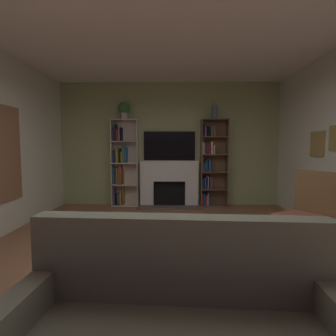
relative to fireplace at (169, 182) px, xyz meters
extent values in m
plane|color=#8D6143|center=(0.00, -3.14, -0.55)|extent=(7.80, 7.80, 0.00)
cube|color=#A1B17E|center=(0.00, 0.15, 0.87)|extent=(5.17, 0.06, 2.84)
cube|color=#9E8447|center=(2.51, -1.58, 0.86)|extent=(0.03, 0.41, 0.42)
cube|color=#495D44|center=(2.50, -1.58, 0.86)|extent=(0.01, 0.35, 0.36)
cube|color=white|center=(0.00, -3.14, 2.32)|extent=(5.17, 6.62, 0.06)
cube|color=white|center=(-0.51, 0.00, -0.27)|extent=(0.30, 0.22, 0.58)
cube|color=white|center=(0.51, 0.00, -0.27)|extent=(0.30, 0.22, 0.58)
cube|color=white|center=(0.00, 0.00, 0.26)|extent=(1.33, 0.22, 0.47)
cube|color=black|center=(0.00, 0.08, -0.27)|extent=(0.73, 0.08, 0.58)
cube|color=#5C4F4E|center=(0.00, -0.26, -0.54)|extent=(1.43, 0.30, 0.03)
cube|color=black|center=(0.00, 0.09, 0.83)|extent=(1.18, 0.06, 0.67)
cube|color=beige|center=(-1.32, -0.02, 0.44)|extent=(0.02, 0.27, 1.99)
cube|color=beige|center=(-0.73, -0.02, 0.44)|extent=(0.02, 0.27, 1.99)
cube|color=beige|center=(-1.02, 0.11, 0.44)|extent=(0.61, 0.02, 1.99)
cube|color=beige|center=(-1.02, -0.02, -0.55)|extent=(0.57, 0.27, 0.02)
cube|color=#544166|center=(-1.28, -0.01, -0.35)|extent=(0.03, 0.21, 0.37)
cube|color=black|center=(-1.23, 0.01, -0.41)|extent=(0.03, 0.18, 0.26)
cube|color=#2B568F|center=(-1.18, -0.01, -0.40)|extent=(0.04, 0.21, 0.28)
cube|color=#A3743C|center=(-1.12, -0.01, -0.36)|extent=(0.04, 0.22, 0.36)
cube|color=brown|center=(-1.07, 0.01, -0.32)|extent=(0.03, 0.17, 0.44)
cube|color=beige|center=(-1.02, -0.02, -0.06)|extent=(0.57, 0.27, 0.02)
cube|color=#1A4490|center=(-1.27, 0.00, 0.14)|extent=(0.04, 0.19, 0.38)
cube|color=olive|center=(-1.21, 0.02, 0.14)|extent=(0.04, 0.16, 0.39)
cube|color=brown|center=(-1.16, -0.01, 0.13)|extent=(0.03, 0.21, 0.35)
cube|color=brown|center=(-1.11, -0.01, 0.16)|extent=(0.04, 0.22, 0.43)
cube|color=brown|center=(-1.07, 0.01, 0.10)|extent=(0.02, 0.17, 0.30)
cube|color=beige|center=(-1.02, -0.02, 0.44)|extent=(0.57, 0.27, 0.02)
cube|color=navy|center=(-1.28, 0.00, 0.59)|extent=(0.03, 0.20, 0.29)
cube|color=#945341|center=(-1.24, 0.02, 0.62)|extent=(0.03, 0.15, 0.35)
cube|color=olive|center=(-1.19, 0.00, 0.62)|extent=(0.04, 0.19, 0.34)
cube|color=black|center=(-1.14, 0.02, 0.61)|extent=(0.04, 0.16, 0.33)
cube|color=olive|center=(-1.09, 0.00, 0.57)|extent=(0.04, 0.19, 0.25)
cube|color=#2E7652|center=(-1.04, -0.01, 0.65)|extent=(0.04, 0.21, 0.41)
cube|color=#2A5597|center=(-0.99, -0.01, 0.62)|extent=(0.04, 0.21, 0.35)
cube|color=beige|center=(-1.02, -0.02, 0.94)|extent=(0.57, 0.27, 0.02)
cube|color=#573678|center=(-1.28, 0.02, 1.10)|extent=(0.04, 0.16, 0.31)
cube|color=black|center=(-1.23, -0.01, 1.13)|extent=(0.04, 0.21, 0.38)
cube|color=#AF2B2F|center=(-1.18, -0.01, 1.07)|extent=(0.03, 0.22, 0.26)
cube|color=beige|center=(-1.14, 0.01, 1.13)|extent=(0.02, 0.18, 0.38)
cube|color=black|center=(-1.10, 0.00, 1.10)|extent=(0.04, 0.20, 0.30)
cube|color=beige|center=(-1.02, -0.02, 1.42)|extent=(0.57, 0.27, 0.02)
cube|color=brown|center=(0.73, -0.03, 0.44)|extent=(0.02, 0.30, 1.99)
cube|color=brown|center=(1.32, -0.03, 0.44)|extent=(0.02, 0.30, 1.99)
cube|color=brown|center=(1.02, 0.11, 0.44)|extent=(0.61, 0.02, 1.99)
cube|color=brown|center=(1.02, -0.03, -0.55)|extent=(0.57, 0.30, 0.02)
cube|color=#B03836|center=(0.76, 0.01, -0.41)|extent=(0.03, 0.18, 0.26)
cube|color=#1F3D95|center=(0.80, 0.00, -0.40)|extent=(0.04, 0.20, 0.27)
cube|color=#A33220|center=(0.85, -0.01, -0.43)|extent=(0.04, 0.21, 0.21)
cube|color=beige|center=(0.89, 0.00, -0.39)|extent=(0.02, 0.20, 0.30)
cube|color=#2F3C9A|center=(0.93, 0.01, -0.40)|extent=(0.03, 0.17, 0.27)
cube|color=brown|center=(1.02, -0.03, -0.16)|extent=(0.57, 0.30, 0.02)
cube|color=#1D5186|center=(0.77, 0.00, -0.04)|extent=(0.04, 0.20, 0.22)
cube|color=#224E91|center=(0.81, -0.02, -0.02)|extent=(0.02, 0.23, 0.26)
cube|color=#50277A|center=(0.86, 0.01, 0.01)|extent=(0.02, 0.18, 0.32)
cube|color=beige|center=(0.90, 0.01, -0.01)|extent=(0.02, 0.17, 0.27)
cube|color=#2E4393|center=(0.94, -0.02, -0.01)|extent=(0.02, 0.24, 0.28)
cube|color=#A42C37|center=(0.96, -0.03, -0.02)|extent=(0.02, 0.25, 0.25)
cube|color=brown|center=(1.02, -0.03, 0.24)|extent=(0.57, 0.30, 0.02)
cube|color=olive|center=(0.76, 0.01, 0.41)|extent=(0.03, 0.18, 0.33)
cube|color=navy|center=(0.80, -0.02, 0.35)|extent=(0.03, 0.23, 0.20)
cube|color=#336354|center=(0.84, -0.01, 0.37)|extent=(0.02, 0.21, 0.25)
cube|color=navy|center=(0.86, -0.02, 0.39)|extent=(0.02, 0.24, 0.28)
cube|color=#28508B|center=(0.92, -0.02, 0.38)|extent=(0.04, 0.24, 0.25)
cube|color=brown|center=(1.02, -0.03, 0.64)|extent=(0.57, 0.30, 0.02)
cube|color=beige|center=(0.77, 0.00, 0.78)|extent=(0.04, 0.21, 0.26)
cube|color=#B63926|center=(0.82, 0.02, 0.76)|extent=(0.03, 0.16, 0.23)
cube|color=navy|center=(0.86, 0.00, 0.77)|extent=(0.03, 0.20, 0.24)
cube|color=#B01F1D|center=(0.90, -0.02, 0.77)|extent=(0.04, 0.23, 0.26)
cube|color=beige|center=(0.96, -0.01, 0.78)|extent=(0.04, 0.21, 0.28)
cube|color=beige|center=(1.01, -0.01, 0.75)|extent=(0.03, 0.22, 0.21)
cube|color=brown|center=(1.02, -0.03, 1.03)|extent=(0.57, 0.30, 0.02)
cube|color=black|center=(0.76, 0.01, 1.19)|extent=(0.03, 0.18, 0.29)
cube|color=#5F4182|center=(0.81, -0.02, 1.15)|extent=(0.04, 0.23, 0.21)
cube|color=black|center=(0.86, 0.01, 1.16)|extent=(0.04, 0.19, 0.23)
cube|color=black|center=(0.90, 0.00, 1.15)|extent=(0.03, 0.20, 0.22)
cube|color=#356B4D|center=(0.96, -0.02, 1.15)|extent=(0.04, 0.23, 0.21)
cube|color=brown|center=(1.02, -0.01, 1.16)|extent=(0.04, 0.21, 0.23)
cube|color=brown|center=(1.02, -0.03, 1.42)|extent=(0.57, 0.30, 0.02)
cylinder|color=silver|center=(-1.02, -0.03, 1.51)|extent=(0.15, 0.15, 0.15)
sphere|color=#36773C|center=(-1.02, -0.03, 1.69)|extent=(0.26, 0.26, 0.26)
cylinder|color=slate|center=(1.02, -0.03, 1.58)|extent=(0.11, 0.11, 0.29)
cylinder|color=#4C7F3F|center=(1.02, -0.02, 1.79)|extent=(0.01, 0.01, 0.13)
sphere|color=#DEC553|center=(1.02, -0.02, 1.86)|extent=(0.06, 0.06, 0.06)
cylinder|color=#4C7F3F|center=(1.02, -0.02, 1.78)|extent=(0.01, 0.01, 0.11)
sphere|color=#DEC553|center=(1.02, -0.02, 1.83)|extent=(0.05, 0.05, 0.05)
cube|color=slate|center=(0.12, -4.50, 0.12)|extent=(1.84, 0.26, 0.53)
cylinder|color=brown|center=(1.84, -2.38, -0.35)|extent=(0.04, 0.04, 0.41)
cylinder|color=brown|center=(1.69, -3.18, -0.35)|extent=(0.04, 0.04, 0.41)
cylinder|color=brown|center=(1.37, -2.66, -0.35)|extent=(0.04, 0.04, 0.41)
cube|color=#975540|center=(1.76, -2.78, -0.11)|extent=(0.85, 0.87, 0.08)
cube|color=brown|center=(1.76, -2.78, -0.17)|extent=(0.85, 0.87, 0.04)
cube|color=brown|center=(1.99, -2.64, 0.17)|extent=(0.39, 0.59, 0.64)
cube|color=brown|center=(0.10, -3.81, -0.21)|extent=(0.97, 0.44, 0.04)
cylinder|color=brown|center=(-0.36, -4.00, -0.39)|extent=(0.05, 0.05, 0.33)
cylinder|color=brown|center=(0.56, -4.00, -0.39)|extent=(0.05, 0.05, 0.33)
cylinder|color=brown|center=(-0.36, -3.62, -0.39)|extent=(0.05, 0.05, 0.33)
cylinder|color=brown|center=(0.56, -3.62, -0.39)|extent=(0.05, 0.05, 0.33)
camera|label=1|loc=(0.07, -6.11, 0.82)|focal=28.47mm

